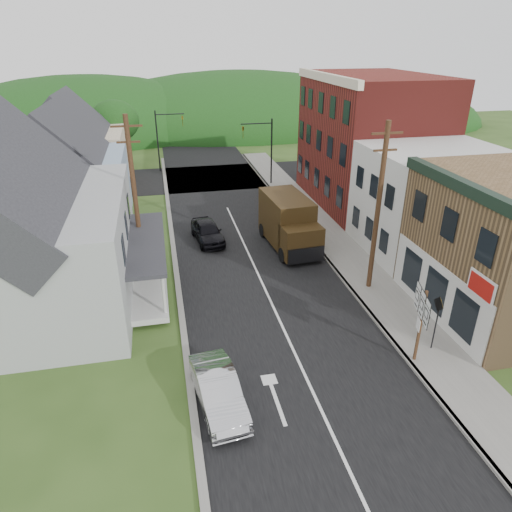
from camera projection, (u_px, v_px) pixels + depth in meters
ground at (287, 338)px, 20.98m from camera, size 120.00×120.00×0.00m
road at (246, 249)px, 29.78m from camera, size 9.00×90.00×0.02m
cross_road at (213, 177)px, 44.74m from camera, size 60.00×9.00×0.02m
sidewalk_right at (343, 252)px, 29.10m from camera, size 2.80×55.00×0.15m
curb_right at (323, 254)px, 28.85m from camera, size 0.20×55.00×0.15m
curb_left at (176, 268)px, 27.11m from camera, size 0.30×55.00×0.12m
storefront_white at (432, 202)px, 28.30m from camera, size 8.00×7.00×6.50m
storefront_red at (369, 142)px, 35.90m from camera, size 8.00×12.00×10.00m
house_gray at (19, 225)px, 22.15m from camera, size 10.20×12.24×8.35m
house_blue at (74, 174)px, 32.25m from camera, size 7.14×8.16×7.28m
house_cream at (83, 147)px, 40.08m from camera, size 7.14×8.16×7.28m
utility_pole_right at (378, 208)px, 23.09m from camera, size 1.60×0.26×9.00m
utility_pole_left at (135, 197)px, 24.76m from camera, size 1.60×0.26×9.00m
traffic_signal_right at (264, 144)px, 40.84m from camera, size 2.87×0.20×6.00m
traffic_signal_left at (164, 134)px, 45.37m from camera, size 2.87×0.20×6.00m
tree_left_d at (115, 121)px, 45.31m from camera, size 4.80×4.80×6.94m
forested_ridge at (190, 127)px, 69.38m from camera, size 90.00×30.00×16.00m
silver_sedan at (218, 391)px, 16.87m from camera, size 1.91×4.29×1.37m
dark_sedan at (207, 232)px, 30.53m from camera, size 2.20×4.35×1.42m
delivery_van at (289, 223)px, 29.30m from camera, size 2.85×6.10×3.32m
route_sign_cluster at (421, 316)px, 18.43m from camera, size 0.57×1.86×3.34m
warning_sign at (437, 316)px, 19.33m from camera, size 0.11×0.73×2.63m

